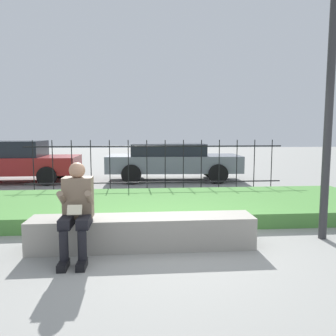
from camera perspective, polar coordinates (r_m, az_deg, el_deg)
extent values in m
plane|color=gray|center=(4.86, 0.40, -13.52)|extent=(60.00, 60.00, 0.00)
cube|color=gray|center=(4.77, -4.39, -11.06)|extent=(3.16, 0.53, 0.45)
cube|color=slate|center=(4.83, -4.37, -13.17)|extent=(3.03, 0.49, 0.08)
cube|color=black|center=(4.31, -17.77, -15.85)|extent=(0.11, 0.26, 0.09)
cylinder|color=black|center=(4.29, -17.69, -12.74)|extent=(0.11, 0.11, 0.36)
cube|color=black|center=(4.41, -17.19, -8.90)|extent=(0.15, 0.42, 0.13)
cube|color=black|center=(4.27, -14.78, -15.98)|extent=(0.11, 0.26, 0.09)
cylinder|color=black|center=(4.24, -14.72, -12.85)|extent=(0.11, 0.11, 0.36)
cube|color=black|center=(4.37, -14.34, -8.96)|extent=(0.15, 0.42, 0.13)
cube|color=#7A6651|center=(4.53, -15.37, -4.94)|extent=(0.38, 0.24, 0.54)
sphere|color=tan|center=(4.46, -15.55, -0.39)|extent=(0.21, 0.21, 0.21)
cylinder|color=#7A6651|center=(4.41, -17.95, -5.07)|extent=(0.08, 0.29, 0.24)
cylinder|color=#7A6651|center=(4.34, -13.54, -5.11)|extent=(0.08, 0.29, 0.24)
cube|color=beige|center=(4.30, -15.96, -7.05)|extent=(0.18, 0.09, 0.13)
cube|color=#4C893D|center=(6.81, -1.20, -6.57)|extent=(8.92, 2.75, 0.26)
cylinder|color=black|center=(8.89, -2.08, -2.51)|extent=(6.92, 0.03, 0.03)
cylinder|color=black|center=(8.79, -2.10, 3.79)|extent=(6.92, 0.03, 0.03)
cylinder|color=black|center=(9.25, -22.38, 0.06)|extent=(0.02, 0.02, 1.43)
cylinder|color=black|center=(9.12, -19.42, 0.09)|extent=(0.02, 0.02, 1.43)
cylinder|color=black|center=(9.00, -16.37, 0.12)|extent=(0.02, 0.02, 1.43)
cylinder|color=black|center=(8.92, -13.26, 0.15)|extent=(0.02, 0.02, 1.43)
cylinder|color=black|center=(8.86, -10.10, 0.18)|extent=(0.02, 0.02, 1.43)
cylinder|color=black|center=(8.83, -6.90, 0.21)|extent=(0.02, 0.02, 1.43)
cylinder|color=black|center=(8.82, -3.69, 0.24)|extent=(0.02, 0.02, 1.43)
cylinder|color=black|center=(8.85, -0.49, 0.27)|extent=(0.02, 0.02, 1.43)
cylinder|color=black|center=(8.90, 2.69, 0.30)|extent=(0.02, 0.02, 1.43)
cylinder|color=black|center=(8.97, 5.82, 0.32)|extent=(0.02, 0.02, 1.43)
cylinder|color=black|center=(9.08, 8.88, 0.35)|extent=(0.02, 0.02, 1.43)
cylinder|color=black|center=(9.21, 11.87, 0.37)|extent=(0.02, 0.02, 1.43)
cylinder|color=black|center=(9.36, 14.77, 0.39)|extent=(0.02, 0.02, 1.43)
cylinder|color=black|center=(9.54, 17.57, 0.41)|extent=(0.02, 0.02, 1.43)
cube|color=maroon|center=(11.89, -25.43, 0.50)|extent=(4.23, 1.82, 0.55)
cube|color=black|center=(11.91, -26.32, 3.03)|extent=(2.33, 1.58, 0.51)
cylinder|color=black|center=(10.72, -20.33, -1.33)|extent=(0.60, 0.21, 0.59)
cylinder|color=black|center=(12.38, -18.37, -0.28)|extent=(0.60, 0.21, 0.59)
cube|color=slate|center=(11.15, 0.98, 0.86)|extent=(4.52, 1.88, 0.55)
cube|color=black|center=(11.11, 0.07, 3.26)|extent=(2.51, 1.58, 0.39)
cylinder|color=black|center=(10.54, 8.70, -1.03)|extent=(0.64, 0.23, 0.63)
cylinder|color=black|center=(12.13, 7.29, -0.05)|extent=(0.64, 0.23, 0.63)
cylinder|color=black|center=(10.39, -6.41, -1.10)|extent=(0.64, 0.23, 0.63)
cylinder|color=black|center=(12.00, -5.80, -0.10)|extent=(0.64, 0.23, 0.63)
cylinder|color=#2D2D30|center=(5.52, 26.31, 10.86)|extent=(0.12, 0.12, 4.30)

